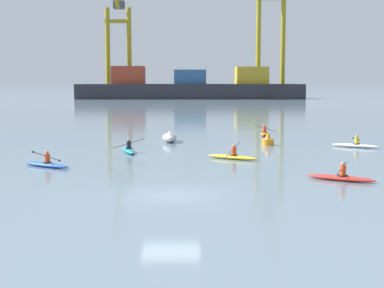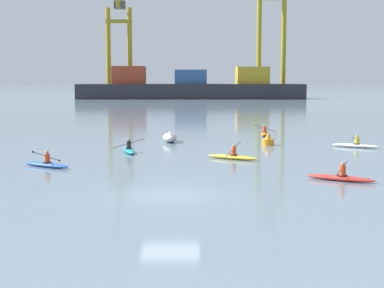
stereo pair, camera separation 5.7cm
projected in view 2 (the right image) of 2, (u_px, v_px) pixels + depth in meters
The scene contains 12 objects.
ground_plane at pixel (170, 195), 24.73m from camera, with size 800.00×800.00×0.00m, color slate.
container_barge at pixel (191, 87), 142.37m from camera, with size 54.96×11.48×7.91m.
gantry_crane_west at pixel (119, 34), 148.65m from camera, with size 6.75×17.16×35.09m.
gantry_crane_west_mid at pixel (272, 19), 146.56m from camera, with size 7.52×20.26×40.49m.
capsized_dinghy at pixel (170, 137), 45.46m from camera, with size 1.33×2.69×0.76m.
channel_buoy at pixel (268, 140), 43.24m from camera, with size 0.90×0.90×1.00m.
kayak_red at pixel (341, 177), 28.19m from camera, with size 3.23×2.25×0.95m.
kayak_yellow at pixel (233, 156), 35.75m from camera, with size 3.21×2.29×1.07m.
kayak_orange at pixel (265, 133), 50.98m from camera, with size 2.17×3.45×1.01m.
kayak_white at pixel (356, 145), 41.82m from camera, with size 3.24×2.22×0.95m.
kayak_blue at pixel (46, 164), 32.59m from camera, with size 3.19×2.33×1.05m.
kayak_teal at pixel (129, 150), 39.08m from camera, with size 2.17×3.44×0.96m.
Camera 2 is at (0.80, -24.33, 4.98)m, focal length 54.13 mm.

